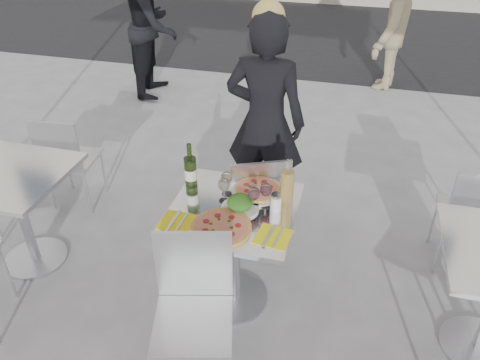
% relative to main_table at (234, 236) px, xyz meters
% --- Properties ---
extents(ground, '(80.00, 80.00, 0.00)m').
position_rel_main_table_xyz_m(ground, '(0.00, 0.00, -0.54)').
color(ground, slate).
extents(street_asphalt, '(24.00, 5.00, 0.00)m').
position_rel_main_table_xyz_m(street_asphalt, '(0.00, 6.50, -0.54)').
color(street_asphalt, black).
rests_on(street_asphalt, ground).
extents(main_table, '(0.72, 0.72, 0.75)m').
position_rel_main_table_xyz_m(main_table, '(0.00, 0.00, 0.00)').
color(main_table, '#B7BABF').
rests_on(main_table, ground).
extents(side_table_left, '(0.72, 0.72, 0.75)m').
position_rel_main_table_xyz_m(side_table_left, '(-1.50, 0.00, 0.00)').
color(side_table_left, '#B7BABF').
rests_on(side_table_left, ground).
extents(chair_far, '(0.53, 0.53, 0.87)m').
position_rel_main_table_xyz_m(chair_far, '(0.04, 0.44, -0.03)').
color(chair_far, silver).
rests_on(chair_far, ground).
extents(chair_near, '(0.49, 0.50, 0.88)m').
position_rel_main_table_xyz_m(chair_near, '(-0.07, -0.52, -0.02)').
color(chair_near, silver).
rests_on(chair_near, ground).
extents(side_chair_lfar, '(0.41, 0.42, 0.83)m').
position_rel_main_table_xyz_m(side_chair_lfar, '(-1.56, 0.66, -0.05)').
color(side_chair_lfar, silver).
rests_on(side_chair_lfar, ground).
extents(side_chair_rfar, '(0.39, 0.40, 0.85)m').
position_rel_main_table_xyz_m(side_chair_rfar, '(1.45, 0.68, -0.04)').
color(side_chair_rfar, silver).
rests_on(side_chair_rfar, ground).
extents(woman_diner, '(0.62, 0.42, 1.64)m').
position_rel_main_table_xyz_m(woman_diner, '(-0.03, 0.99, 0.28)').
color(woman_diner, black).
rests_on(woman_diner, ground).
extents(pedestrian_a, '(0.73, 0.88, 1.66)m').
position_rel_main_table_xyz_m(pedestrian_a, '(-1.86, 3.16, 0.29)').
color(pedestrian_a, black).
rests_on(pedestrian_a, ground).
extents(pedestrian_b, '(0.83, 1.17, 1.64)m').
position_rel_main_table_xyz_m(pedestrian_b, '(0.90, 4.05, 0.28)').
color(pedestrian_b, '#91835E').
rests_on(pedestrian_b, ground).
extents(pizza_near, '(0.33, 0.33, 0.02)m').
position_rel_main_table_xyz_m(pizza_near, '(-0.02, -0.19, 0.22)').
color(pizza_near, '#E1B458').
rests_on(pizza_near, main_table).
extents(pizza_far, '(0.31, 0.31, 0.03)m').
position_rel_main_table_xyz_m(pizza_far, '(0.10, 0.20, 0.23)').
color(pizza_far, white).
rests_on(pizza_far, main_table).
extents(salad_plate, '(0.22, 0.22, 0.09)m').
position_rel_main_table_xyz_m(salad_plate, '(0.04, 0.01, 0.25)').
color(salad_plate, white).
rests_on(salad_plate, main_table).
extents(wine_bottle, '(0.07, 0.08, 0.29)m').
position_rel_main_table_xyz_m(wine_bottle, '(-0.31, 0.16, 0.32)').
color(wine_bottle, '#395520').
rests_on(wine_bottle, main_table).
extents(carafe, '(0.08, 0.08, 0.29)m').
position_rel_main_table_xyz_m(carafe, '(0.28, 0.13, 0.33)').
color(carafe, '#D9BA5C').
rests_on(carafe, main_table).
extents(sugar_shaker, '(0.06, 0.06, 0.11)m').
position_rel_main_table_xyz_m(sugar_shaker, '(0.24, 0.05, 0.26)').
color(sugar_shaker, white).
rests_on(sugar_shaker, main_table).
extents(wineglass_white_a, '(0.07, 0.07, 0.16)m').
position_rel_main_table_xyz_m(wineglass_white_a, '(-0.07, 0.06, 0.32)').
color(wineglass_white_a, white).
rests_on(wineglass_white_a, main_table).
extents(wineglass_white_b, '(0.07, 0.07, 0.16)m').
position_rel_main_table_xyz_m(wineglass_white_b, '(-0.08, 0.13, 0.32)').
color(wineglass_white_b, white).
rests_on(wineglass_white_b, main_table).
extents(wineglass_red_a, '(0.07, 0.07, 0.16)m').
position_rel_main_table_xyz_m(wineglass_red_a, '(0.12, 0.01, 0.32)').
color(wineglass_red_a, white).
rests_on(wineglass_red_a, main_table).
extents(wineglass_red_b, '(0.07, 0.07, 0.16)m').
position_rel_main_table_xyz_m(wineglass_red_b, '(0.17, 0.07, 0.32)').
color(wineglass_red_b, white).
rests_on(wineglass_red_b, main_table).
extents(napkin_left, '(0.19, 0.20, 0.01)m').
position_rel_main_table_xyz_m(napkin_left, '(-0.27, -0.20, 0.21)').
color(napkin_left, '#FAFD16').
rests_on(napkin_left, main_table).
extents(napkin_right, '(0.20, 0.20, 0.01)m').
position_rel_main_table_xyz_m(napkin_right, '(0.27, -0.19, 0.21)').
color(napkin_right, '#FAFD16').
rests_on(napkin_right, main_table).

